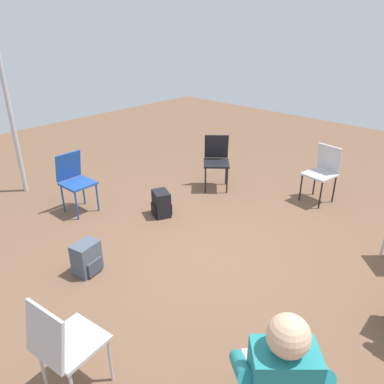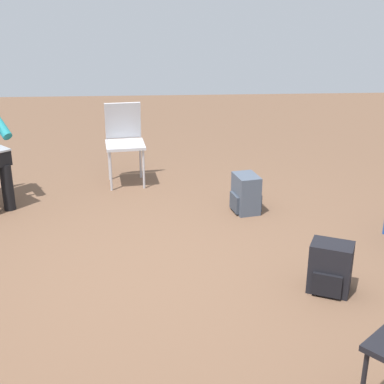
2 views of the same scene
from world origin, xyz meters
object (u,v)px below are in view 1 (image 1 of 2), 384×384
object	(u,v)px
chair_north	(75,178)
backpack_near_laptop_user	(161,205)
person_with_laptop	(276,381)
chair_northeast	(216,158)
backpack_by_empty_chair	(87,260)
chair_west	(63,343)
chair_east	(323,170)

from	to	relation	value
chair_north	backpack_near_laptop_user	bearing A→B (deg)	123.69
person_with_laptop	backpack_near_laptop_user	distance (m)	3.37
chair_northeast	backpack_by_empty_chair	world-z (taller)	chair_northeast
chair_west	chair_northeast	xyz separation A→B (m)	(3.62, 1.59, 0.00)
chair_east	backpack_near_laptop_user	world-z (taller)	chair_east
chair_east	backpack_by_empty_chair	world-z (taller)	chair_east
person_with_laptop	backpack_near_laptop_user	size ratio (longest dim) A/B	3.44
chair_east	backpack_near_laptop_user	distance (m)	2.43
person_with_laptop	chair_west	bearing A→B (deg)	161.63
person_with_laptop	chair_east	bearing A→B (deg)	68.45
chair_west	chair_east	bearing A→B (deg)	84.26
chair_north	backpack_near_laptop_user	xyz separation A→B (m)	(0.71, -1.00, -0.34)
chair_west	backpack_near_laptop_user	size ratio (longest dim) A/B	2.36
chair_east	chair_northeast	distance (m)	1.63
backpack_by_empty_chair	chair_west	bearing A→B (deg)	-127.70
chair_north	chair_northeast	bearing A→B (deg)	153.28
chair_northeast	chair_north	bearing A→B (deg)	24.05
backpack_near_laptop_user	backpack_by_empty_chair	distance (m)	1.48
chair_northeast	backpack_near_laptop_user	xyz separation A→B (m)	(-1.28, -0.07, -0.34)
chair_west	chair_north	distance (m)	3.01
backpack_near_laptop_user	backpack_by_empty_chair	world-z (taller)	same
person_with_laptop	backpack_by_empty_chair	distance (m)	2.55
chair_west	person_with_laptop	world-z (taller)	person_with_laptop
backpack_by_empty_chair	backpack_near_laptop_user	bearing A→B (deg)	13.97
chair_east	chair_north	size ratio (longest dim) A/B	1.00
chair_northeast	backpack_near_laptop_user	world-z (taller)	chair_northeast
chair_west	chair_northeast	size ratio (longest dim) A/B	1.00
chair_west	backpack_by_empty_chair	bearing A→B (deg)	135.05
backpack_near_laptop_user	chair_west	bearing A→B (deg)	-146.92
backpack_near_laptop_user	backpack_by_empty_chair	size ratio (longest dim) A/B	1.00
chair_west	backpack_by_empty_chair	distance (m)	1.51
chair_north	person_with_laptop	bearing A→B (deg)	73.15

